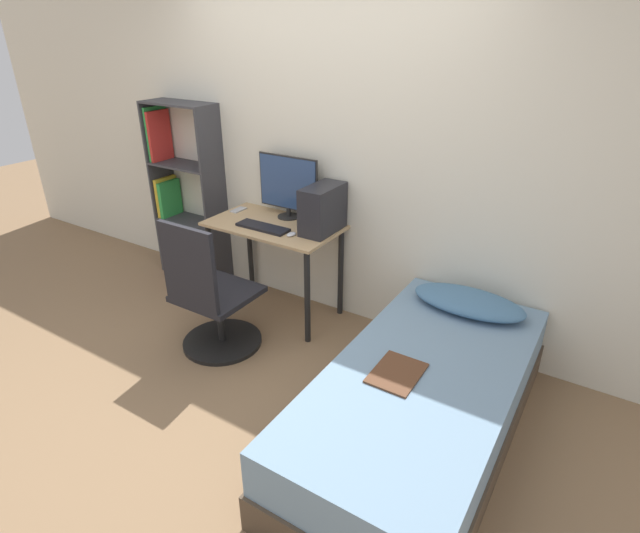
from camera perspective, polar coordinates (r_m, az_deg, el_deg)
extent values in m
plane|color=#846647|center=(3.39, -12.38, -14.26)|extent=(14.00, 14.00, 0.00)
cube|color=silver|center=(3.82, 0.74, 12.27)|extent=(8.00, 0.05, 2.50)
cube|color=tan|center=(3.87, -5.31, 4.70)|extent=(1.03, 0.58, 0.02)
cylinder|color=black|center=(4.14, -12.24, -0.11)|extent=(0.04, 0.04, 0.75)
cylinder|color=black|center=(3.61, -1.46, -3.58)|extent=(0.04, 0.04, 0.75)
cylinder|color=black|center=(4.46, -8.02, 2.18)|extent=(0.04, 0.04, 0.75)
cylinder|color=black|center=(3.97, 2.37, -0.68)|extent=(0.04, 0.04, 0.75)
cube|color=#38383D|center=(4.88, -17.50, 8.54)|extent=(0.02, 0.28, 1.58)
cube|color=#38383D|center=(4.43, -11.88, 7.44)|extent=(0.02, 0.28, 1.58)
cube|color=#38383D|center=(4.94, -13.81, -0.59)|extent=(0.63, 0.28, 0.02)
cube|color=#38383D|center=(4.73, -14.47, 5.04)|extent=(0.63, 0.28, 0.02)
cube|color=#38383D|center=(4.58, -15.19, 11.11)|extent=(0.63, 0.28, 0.02)
cube|color=#38383D|center=(4.48, -15.99, 17.52)|extent=(0.63, 0.28, 0.02)
cube|color=#7A338E|center=(5.06, -16.35, 1.95)|extent=(0.03, 0.24, 0.33)
cube|color=red|center=(5.02, -16.16, 2.49)|extent=(0.03, 0.24, 0.45)
cube|color=gold|center=(4.88, -17.09, 7.68)|extent=(0.04, 0.24, 0.36)
cube|color=green|center=(4.85, -16.75, 7.46)|extent=(0.04, 0.24, 0.33)
cube|color=green|center=(4.75, -18.07, 14.24)|extent=(0.02, 0.24, 0.46)
cube|color=red|center=(4.73, -17.83, 14.04)|extent=(0.03, 0.24, 0.43)
cylinder|color=black|center=(3.85, -11.06, -8.37)|extent=(0.58, 0.58, 0.03)
cylinder|color=black|center=(3.74, -11.32, -5.82)|extent=(0.05, 0.05, 0.37)
cube|color=black|center=(3.64, -11.60, -3.06)|extent=(0.51, 0.51, 0.04)
cube|color=black|center=(3.35, -14.79, -0.12)|extent=(0.46, 0.04, 0.57)
cube|color=#4C3D2D|center=(3.04, 11.23, -17.03)|extent=(0.95, 2.00, 0.22)
cube|color=#708EA8|center=(2.88, 11.65, -13.51)|extent=(0.92, 1.96, 0.27)
ellipsoid|color=teal|center=(3.37, 16.60, -3.89)|extent=(0.72, 0.36, 0.11)
cube|color=#56331E|center=(2.73, 8.77, -11.94)|extent=(0.24, 0.32, 0.01)
cylinder|color=black|center=(4.00, -3.58, 5.73)|extent=(0.18, 0.18, 0.01)
cylinder|color=black|center=(3.99, -3.60, 6.26)|extent=(0.04, 0.04, 0.07)
cube|color=black|center=(3.92, -3.65, 9.52)|extent=(0.54, 0.01, 0.42)
cube|color=navy|center=(3.91, -3.73, 9.49)|extent=(0.51, 0.01, 0.40)
cube|color=black|center=(3.79, -6.56, 4.49)|extent=(0.43, 0.14, 0.02)
cube|color=#232328|center=(3.66, 0.32, 6.59)|extent=(0.20, 0.38, 0.35)
ellipsoid|color=silver|center=(3.64, -3.30, 3.70)|extent=(0.06, 0.09, 0.02)
cube|color=#B7B7BC|center=(4.20, -9.30, 6.41)|extent=(0.07, 0.14, 0.01)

